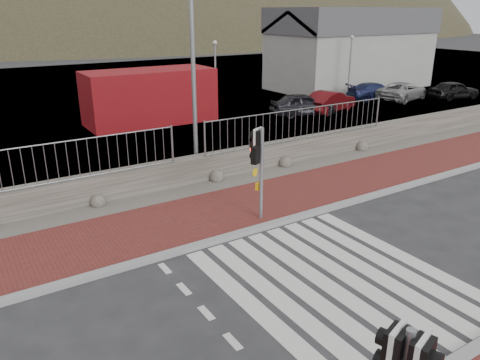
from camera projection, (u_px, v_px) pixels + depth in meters
ground at (336, 280)px, 10.33m from camera, size 220.00×220.00×0.00m
sidewalk_far at (231, 210)px, 13.88m from camera, size 40.00×3.00×0.08m
kerb_near at (460, 359)px, 7.93m from camera, size 40.00×0.25×0.12m
kerb_far at (259, 228)px, 12.69m from camera, size 40.00×0.25×0.12m
zebra_crossing at (336, 280)px, 10.33m from camera, size 4.62×5.60×0.01m
gravel_strip at (199, 190)px, 15.47m from camera, size 40.00×1.50×0.06m
stone_wall at (188, 171)px, 15.96m from camera, size 40.00×0.60×0.90m
railing at (188, 133)px, 15.38m from camera, size 18.07×0.07×1.22m
quay at (56, 96)px, 32.46m from camera, size 120.00×40.00×0.50m
harbor_building at (351, 48)px, 35.18m from camera, size 12.20×6.20×5.80m
hills_backdrop at (39, 166)px, 91.34m from camera, size 254.00×90.00×100.00m
traffic_signal_far at (261, 155)px, 12.60m from camera, size 0.66×0.43×2.69m
streetlight at (196, 31)px, 15.50m from camera, size 1.88×0.32×8.84m
shipping_container at (150, 97)px, 24.36m from camera, size 6.63×2.82×2.75m
car_a at (303, 104)px, 26.31m from camera, size 3.95×2.43×1.26m
car_b at (330, 101)px, 27.24m from camera, size 3.96×2.27×1.23m
car_c at (376, 91)px, 30.90m from camera, size 4.16×2.61×1.12m
car_d at (402, 91)px, 30.89m from camera, size 4.59×2.92×1.18m
car_e at (454, 90)px, 31.29m from camera, size 3.69×2.06×1.19m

